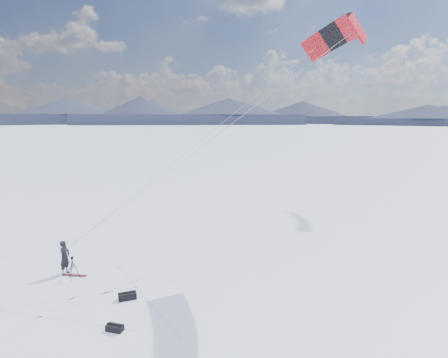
% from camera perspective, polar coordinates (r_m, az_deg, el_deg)
% --- Properties ---
extents(ground, '(1800.00, 1800.00, 0.00)m').
position_cam_1_polar(ground, '(21.43, -24.91, -15.54)').
color(ground, white).
extents(horizon_hills, '(704.84, 706.81, 10.12)m').
position_cam_1_polar(horizon_hills, '(20.01, -25.83, -4.00)').
color(horizon_hills, black).
rests_on(horizon_hills, ground).
extents(snow_tracks, '(17.62, 14.39, 0.01)m').
position_cam_1_polar(snow_tracks, '(21.19, -26.87, -15.98)').
color(snow_tracks, silver).
rests_on(snow_tracks, ground).
extents(snowkiter, '(0.49, 0.72, 1.95)m').
position_cam_1_polar(snowkiter, '(23.42, -22.92, -13.19)').
color(snowkiter, black).
rests_on(snowkiter, ground).
extents(snowboard, '(1.40, 0.33, 0.04)m').
position_cam_1_polar(snowboard, '(23.01, -21.81, -13.48)').
color(snowboard, maroon).
rests_on(snowboard, ground).
extents(tripod, '(0.66, 0.62, 1.29)m').
position_cam_1_polar(tripod, '(22.29, -22.09, -12.01)').
color(tripod, black).
rests_on(tripod, ground).
extents(gear_bag_a, '(0.94, 0.78, 0.38)m').
position_cam_1_polar(gear_bag_a, '(19.56, -14.51, -16.87)').
color(gear_bag_a, black).
rests_on(gear_bag_a, ground).
extents(gear_bag_b, '(0.75, 0.43, 0.33)m').
position_cam_1_polar(gear_bag_b, '(17.26, -16.31, -20.93)').
color(gear_bag_b, black).
rests_on(gear_bag_b, ground).
extents(power_kite, '(16.22, 7.83, 12.86)m').
position_cam_1_polar(power_kite, '(23.29, 17.09, 20.21)').
color(power_kite, '#AD1119').
rests_on(power_kite, ground).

